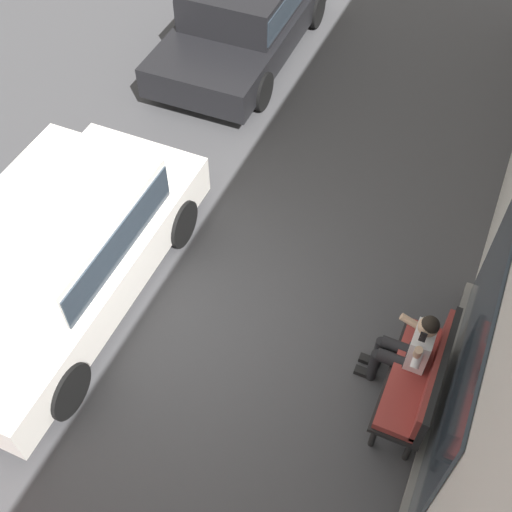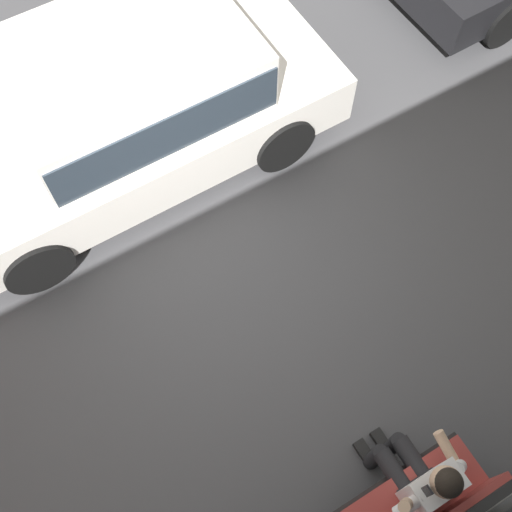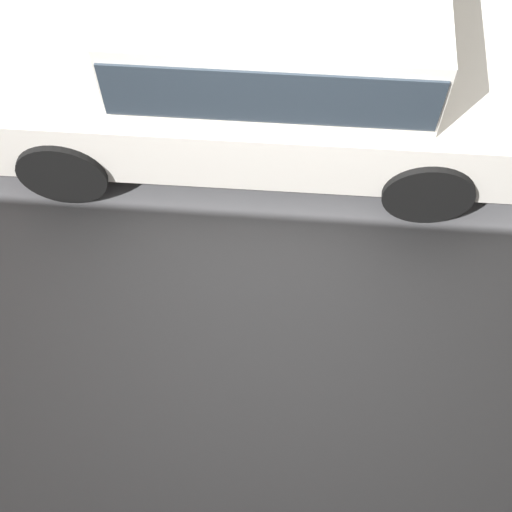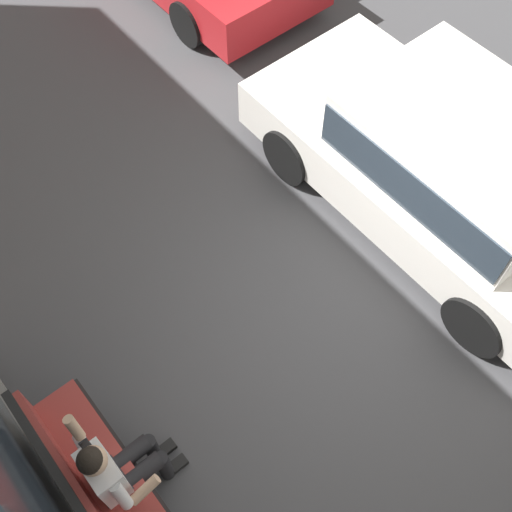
% 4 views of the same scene
% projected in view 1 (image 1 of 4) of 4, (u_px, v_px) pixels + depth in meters
% --- Properties ---
extents(ground_plane, '(60.00, 60.00, 0.00)m').
position_uv_depth(ground_plane, '(190.00, 318.00, 8.16)').
color(ground_plane, '#424244').
extents(bench, '(1.50, 0.55, 1.03)m').
position_uv_depth(bench, '(422.00, 378.00, 6.96)').
color(bench, black).
rests_on(bench, ground_plane).
extents(person_on_phone, '(0.73, 0.74, 1.37)m').
position_uv_depth(person_on_phone, '(410.00, 348.00, 7.05)').
color(person_on_phone, black).
rests_on(person_on_phone, ground_plane).
extents(parked_car_near, '(4.40, 2.06, 1.40)m').
position_uv_depth(parked_car_near, '(245.00, 12.00, 11.29)').
color(parked_car_near, black).
rests_on(parked_car_near, ground_plane).
extents(parked_car_mid, '(4.40, 2.01, 1.53)m').
position_uv_depth(parked_car_mid, '(62.00, 246.00, 7.83)').
color(parked_car_mid, white).
rests_on(parked_car_mid, ground_plane).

